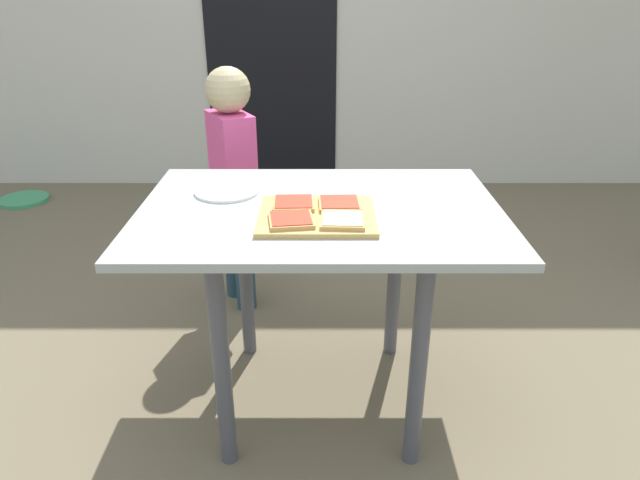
% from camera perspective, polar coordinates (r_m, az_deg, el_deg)
% --- Properties ---
extents(ground_plane, '(16.00, 16.00, 0.00)m').
position_cam_1_polar(ground_plane, '(2.18, 0.13, -15.64)').
color(ground_plane, '#6D6048').
extents(house_door, '(0.90, 0.02, 2.00)m').
position_cam_1_polar(house_door, '(4.10, -4.88, 19.05)').
color(house_door, black).
rests_on(house_door, ground).
extents(dining_table, '(1.14, 0.78, 0.76)m').
position_cam_1_polar(dining_table, '(1.82, 0.15, 0.09)').
color(dining_table, '#A2A89F').
rests_on(dining_table, ground).
extents(cutting_board, '(0.35, 0.30, 0.02)m').
position_cam_1_polar(cutting_board, '(1.69, -0.17, 2.48)').
color(cutting_board, tan).
rests_on(cutting_board, dining_table).
extents(pizza_slice_far_left, '(0.13, 0.13, 0.02)m').
position_cam_1_polar(pizza_slice_far_left, '(1.75, -2.52, 3.74)').
color(pizza_slice_far_left, tan).
rests_on(pizza_slice_far_left, cutting_board).
extents(pizza_slice_far_right, '(0.13, 0.13, 0.02)m').
position_cam_1_polar(pizza_slice_far_right, '(1.74, 2.14, 3.71)').
color(pizza_slice_far_right, tan).
rests_on(pizza_slice_far_right, cutting_board).
extents(pizza_slice_near_right, '(0.13, 0.13, 0.02)m').
position_cam_1_polar(pizza_slice_near_right, '(1.62, 2.48, 2.03)').
color(pizza_slice_near_right, tan).
rests_on(pizza_slice_near_right, cutting_board).
extents(pizza_slice_near_left, '(0.14, 0.14, 0.02)m').
position_cam_1_polar(pizza_slice_near_left, '(1.63, -2.77, 2.07)').
color(pizza_slice_near_left, tan).
rests_on(pizza_slice_near_left, cutting_board).
extents(plate_white_left, '(0.22, 0.22, 0.01)m').
position_cam_1_polar(plate_white_left, '(1.93, -9.24, 4.92)').
color(plate_white_left, white).
rests_on(plate_white_left, dining_table).
extents(child_left, '(0.24, 0.28, 1.10)m').
position_cam_1_polar(child_left, '(2.50, -8.66, 6.81)').
color(child_left, '#25414B').
rests_on(child_left, ground).
extents(garden_hose_coil, '(0.33, 0.33, 0.03)m').
position_cam_1_polar(garden_hose_coil, '(4.45, -27.69, 3.65)').
color(garden_hose_coil, '#3F9A61').
rests_on(garden_hose_coil, ground).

